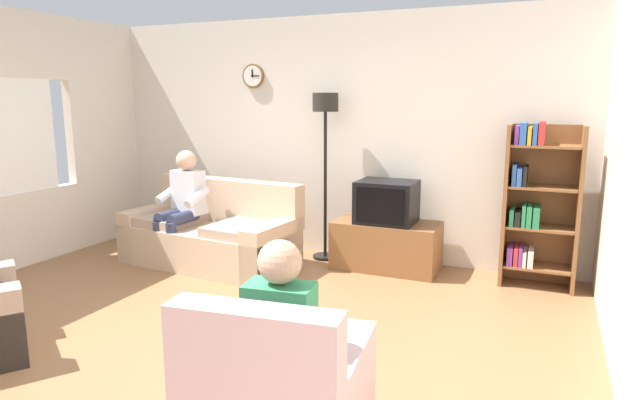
{
  "coord_description": "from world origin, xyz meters",
  "views": [
    {
      "loc": [
        2.34,
        -3.14,
        1.79
      ],
      "look_at": [
        0.48,
        1.2,
        0.9
      ],
      "focal_mm": 30.4,
      "sensor_mm": 36.0,
      "label": 1
    }
  ],
  "objects_px": {
    "tv": "(387,202)",
    "person_on_couch": "(182,201)",
    "bookshelf": "(536,203)",
    "person_in_right_armchair": "(287,333)",
    "tv_stand": "(386,245)",
    "floor_lamp": "(325,130)",
    "armchair_near_bookshelf": "(281,398)",
    "couch": "(211,236)"
  },
  "relations": [
    {
      "from": "tv",
      "to": "person_on_couch",
      "type": "xyz_separation_m",
      "value": [
        -2.1,
        -0.67,
        -0.03
      ]
    },
    {
      "from": "bookshelf",
      "to": "person_in_right_armchair",
      "type": "relative_size",
      "value": 1.41
    },
    {
      "from": "person_on_couch",
      "to": "tv_stand",
      "type": "bearing_deg",
      "value": 18.33
    },
    {
      "from": "tv",
      "to": "person_on_couch",
      "type": "height_order",
      "value": "person_on_couch"
    },
    {
      "from": "tv",
      "to": "bookshelf",
      "type": "distance_m",
      "value": 1.45
    },
    {
      "from": "person_on_couch",
      "to": "person_in_right_armchair",
      "type": "bearing_deg",
      "value": -43.99
    },
    {
      "from": "bookshelf",
      "to": "tv_stand",
      "type": "bearing_deg",
      "value": -177.19
    },
    {
      "from": "person_on_couch",
      "to": "person_in_right_armchair",
      "type": "relative_size",
      "value": 1.11
    },
    {
      "from": "tv_stand",
      "to": "tv",
      "type": "height_order",
      "value": "tv"
    },
    {
      "from": "person_on_couch",
      "to": "tv",
      "type": "bearing_deg",
      "value": 17.72
    },
    {
      "from": "tv_stand",
      "to": "floor_lamp",
      "type": "height_order",
      "value": "floor_lamp"
    },
    {
      "from": "floor_lamp",
      "to": "armchair_near_bookshelf",
      "type": "xyz_separation_m",
      "value": [
        1.11,
        -3.25,
        -1.16
      ]
    },
    {
      "from": "floor_lamp",
      "to": "couch",
      "type": "bearing_deg",
      "value": -147.24
    },
    {
      "from": "floor_lamp",
      "to": "armchair_near_bookshelf",
      "type": "bearing_deg",
      "value": -71.15
    },
    {
      "from": "tv",
      "to": "person_on_couch",
      "type": "distance_m",
      "value": 2.2
    },
    {
      "from": "armchair_near_bookshelf",
      "to": "person_in_right_armchair",
      "type": "height_order",
      "value": "person_in_right_armchair"
    },
    {
      "from": "bookshelf",
      "to": "person_on_couch",
      "type": "height_order",
      "value": "bookshelf"
    },
    {
      "from": "bookshelf",
      "to": "floor_lamp",
      "type": "bearing_deg",
      "value": 179.26
    },
    {
      "from": "couch",
      "to": "tv_stand",
      "type": "bearing_deg",
      "value": 17.93
    },
    {
      "from": "tv_stand",
      "to": "person_on_couch",
      "type": "relative_size",
      "value": 0.89
    },
    {
      "from": "bookshelf",
      "to": "person_in_right_armchair",
      "type": "xyz_separation_m",
      "value": [
        -1.09,
        -3.13,
        -0.21
      ]
    },
    {
      "from": "floor_lamp",
      "to": "bookshelf",
      "type": "bearing_deg",
      "value": -0.74
    },
    {
      "from": "tv_stand",
      "to": "tv",
      "type": "xyz_separation_m",
      "value": [
        0.0,
        -0.02,
        0.47
      ]
    },
    {
      "from": "armchair_near_bookshelf",
      "to": "person_in_right_armchair",
      "type": "relative_size",
      "value": 0.86
    },
    {
      "from": "tv",
      "to": "person_in_right_armchair",
      "type": "distance_m",
      "value": 3.06
    },
    {
      "from": "tv",
      "to": "bookshelf",
      "type": "height_order",
      "value": "bookshelf"
    },
    {
      "from": "couch",
      "to": "floor_lamp",
      "type": "bearing_deg",
      "value": 32.76
    },
    {
      "from": "tv_stand",
      "to": "armchair_near_bookshelf",
      "type": "relative_size",
      "value": 1.14
    },
    {
      "from": "tv",
      "to": "person_in_right_armchair",
      "type": "relative_size",
      "value": 0.54
    },
    {
      "from": "tv",
      "to": "floor_lamp",
      "type": "relative_size",
      "value": 0.32
    },
    {
      "from": "tv_stand",
      "to": "couch",
      "type": "bearing_deg",
      "value": -162.07
    },
    {
      "from": "couch",
      "to": "armchair_near_bookshelf",
      "type": "height_order",
      "value": "same"
    },
    {
      "from": "armchair_near_bookshelf",
      "to": "person_in_right_armchair",
      "type": "bearing_deg",
      "value": 96.58
    },
    {
      "from": "bookshelf",
      "to": "tv",
      "type": "bearing_deg",
      "value": -176.22
    },
    {
      "from": "person_in_right_armchair",
      "to": "bookshelf",
      "type": "bearing_deg",
      "value": 70.8
    },
    {
      "from": "couch",
      "to": "person_in_right_armchair",
      "type": "distance_m",
      "value": 3.3
    },
    {
      "from": "bookshelf",
      "to": "person_on_couch",
      "type": "relative_size",
      "value": 1.28
    },
    {
      "from": "tv_stand",
      "to": "person_on_couch",
      "type": "distance_m",
      "value": 2.25
    },
    {
      "from": "tv_stand",
      "to": "person_in_right_armchair",
      "type": "bearing_deg",
      "value": -83.42
    },
    {
      "from": "floor_lamp",
      "to": "armchair_near_bookshelf",
      "type": "height_order",
      "value": "floor_lamp"
    },
    {
      "from": "bookshelf",
      "to": "armchair_near_bookshelf",
      "type": "relative_size",
      "value": 1.64
    },
    {
      "from": "tv",
      "to": "bookshelf",
      "type": "bearing_deg",
      "value": 3.78
    }
  ]
}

